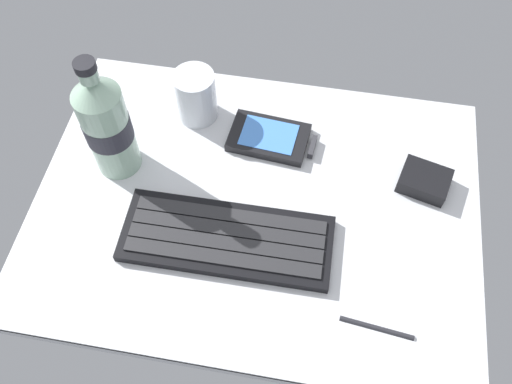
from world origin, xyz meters
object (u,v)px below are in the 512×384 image
at_px(keyboard, 227,238).
at_px(juice_cup, 196,97).
at_px(stylus_pen, 377,327).
at_px(handheld_device, 273,138).
at_px(water_bottle, 106,124).
at_px(charger_block, 424,181).

bearing_deg(keyboard, juice_cup, 112.92).
distance_m(juice_cup, stylus_pen, 0.43).
relative_size(handheld_device, water_bottle, 0.64).
bearing_deg(water_bottle, stylus_pen, -25.78).
bearing_deg(charger_block, juice_cup, 167.93).
xyz_separation_m(handheld_device, charger_block, (0.23, -0.04, 0.00)).
distance_m(keyboard, water_bottle, 0.23).
bearing_deg(juice_cup, keyboard, -67.08).
bearing_deg(keyboard, stylus_pen, -22.74).
distance_m(juice_cup, water_bottle, 0.16).
height_order(keyboard, charger_block, charger_block).
distance_m(juice_cup, charger_block, 0.37).
bearing_deg(juice_cup, charger_block, -12.07).
relative_size(handheld_device, juice_cup, 1.56).
xyz_separation_m(handheld_device, water_bottle, (-0.22, -0.08, 0.08)).
height_order(keyboard, handheld_device, keyboard).
bearing_deg(water_bottle, juice_cup, 49.79).
height_order(keyboard, water_bottle, water_bottle).
distance_m(handheld_device, stylus_pen, 0.32).
xyz_separation_m(juice_cup, water_bottle, (-0.10, -0.11, 0.05)).
relative_size(keyboard, stylus_pen, 3.06).
height_order(keyboard, stylus_pen, keyboard).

